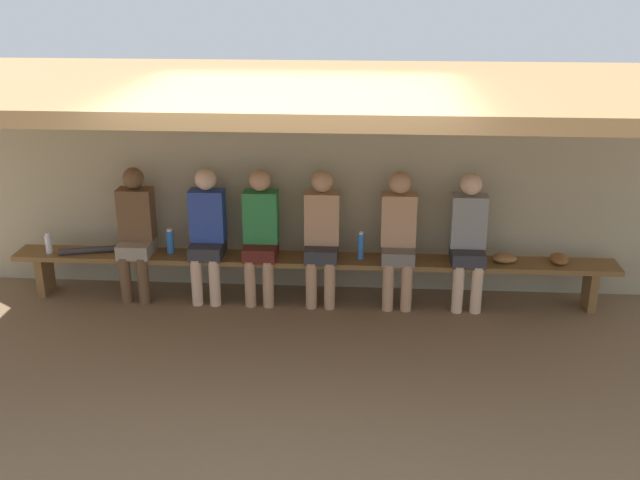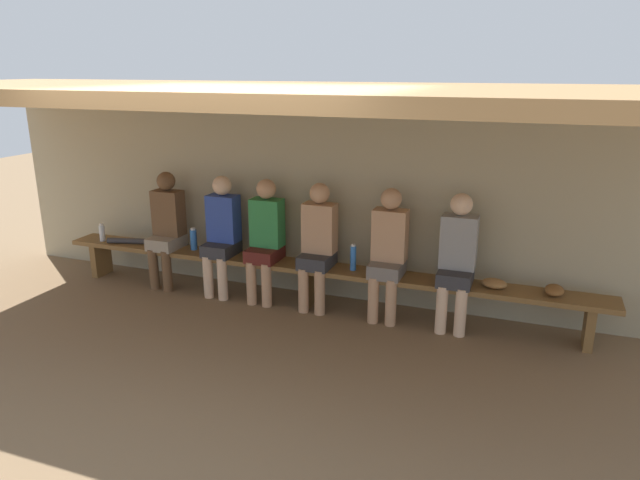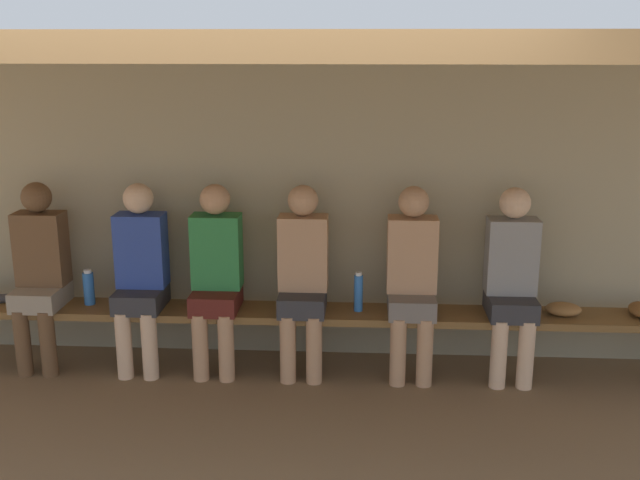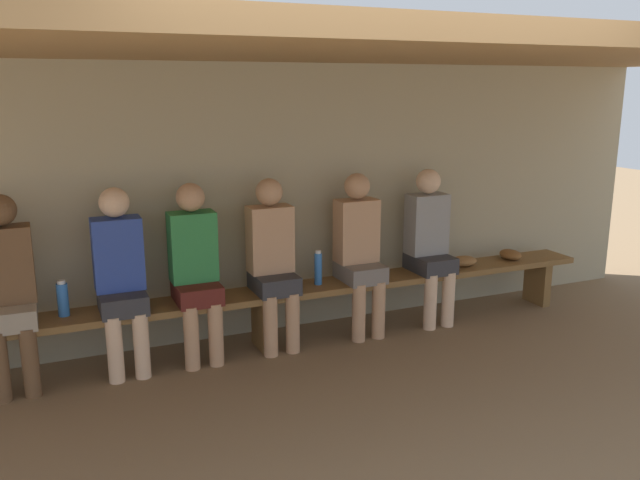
{
  "view_description": "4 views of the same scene",
  "coord_description": "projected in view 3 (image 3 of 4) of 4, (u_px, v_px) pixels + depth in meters",
  "views": [
    {
      "loc": [
        0.56,
        -5.47,
        3.23
      ],
      "look_at": [
        0.11,
        1.22,
        0.77
      ],
      "focal_mm": 42.77,
      "sensor_mm": 36.0,
      "label": 1
    },
    {
      "loc": [
        2.14,
        -3.82,
        2.47
      ],
      "look_at": [
        0.22,
        1.3,
        0.83
      ],
      "focal_mm": 32.47,
      "sensor_mm": 36.0,
      "label": 2
    },
    {
      "loc": [
        0.52,
        -3.45,
        2.28
      ],
      "look_at": [
        0.25,
        1.16,
        1.07
      ],
      "focal_mm": 42.7,
      "sensor_mm": 36.0,
      "label": 3
    },
    {
      "loc": [
        -1.49,
        -3.06,
        2.03
      ],
      "look_at": [
        0.35,
        1.21,
        0.92
      ],
      "focal_mm": 36.57,
      "sensor_mm": 36.0,
      "label": 4
    }
  ],
  "objects": [
    {
      "name": "player_in_red",
      "position": [
        216.0,
        272.0,
        5.28
      ],
      "size": [
        0.34,
        0.42,
        1.34
      ],
      "color": "#591E19",
      "rests_on": "ground"
    },
    {
      "name": "water_bottle_clear",
      "position": [
        89.0,
        288.0,
        5.4
      ],
      "size": [
        0.08,
        0.08,
        0.26
      ],
      "color": "blue",
      "rests_on": "bench"
    },
    {
      "name": "water_bottle_blue",
      "position": [
        358.0,
        292.0,
        5.26
      ],
      "size": [
        0.06,
        0.06,
        0.28
      ],
      "color": "blue",
      "rests_on": "bench"
    },
    {
      "name": "player_near_post",
      "position": [
        40.0,
        268.0,
        5.35
      ],
      "size": [
        0.34,
        0.42,
        1.34
      ],
      "color": "gray",
      "rests_on": "ground"
    },
    {
      "name": "player_rightmost",
      "position": [
        140.0,
        270.0,
        5.31
      ],
      "size": [
        0.34,
        0.42,
        1.34
      ],
      "color": "#333338",
      "rests_on": "ground"
    },
    {
      "name": "player_in_blue",
      "position": [
        412.0,
        275.0,
        5.2
      ],
      "size": [
        0.34,
        0.42,
        1.34
      ],
      "color": "slate",
      "rests_on": "ground"
    },
    {
      "name": "baseball_glove_tan",
      "position": [
        563.0,
        309.0,
        5.19
      ],
      "size": [
        0.26,
        0.2,
        0.09
      ],
      "primitive_type": "ellipsoid",
      "rotation": [
        0.0,
        0.0,
        6.15
      ],
      "color": "olive",
      "rests_on": "bench"
    },
    {
      "name": "player_with_sunglasses",
      "position": [
        512.0,
        277.0,
        5.16
      ],
      "size": [
        0.34,
        0.42,
        1.34
      ],
      "color": "#333338",
      "rests_on": "ground"
    },
    {
      "name": "dugout_roof",
      "position": [
        269.0,
        45.0,
        4.04
      ],
      "size": [
        8.0,
        2.8,
        0.12
      ],
      "primitive_type": "cube",
      "color": "#9E7547",
      "rests_on": "back_wall"
    },
    {
      "name": "back_wall",
      "position": [
        293.0,
        207.0,
        5.59
      ],
      "size": [
        8.0,
        0.2,
        2.2
      ],
      "primitive_type": "cube",
      "color": "tan",
      "rests_on": "ground"
    },
    {
      "name": "player_in_white",
      "position": [
        303.0,
        273.0,
        5.24
      ],
      "size": [
        0.34,
        0.42,
        1.34
      ],
      "color": "#333338",
      "rests_on": "ground"
    },
    {
      "name": "bench",
      "position": [
        288.0,
        319.0,
        5.33
      ],
      "size": [
        6.0,
        0.36,
        0.46
      ],
      "color": "brown",
      "rests_on": "ground"
    }
  ]
}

